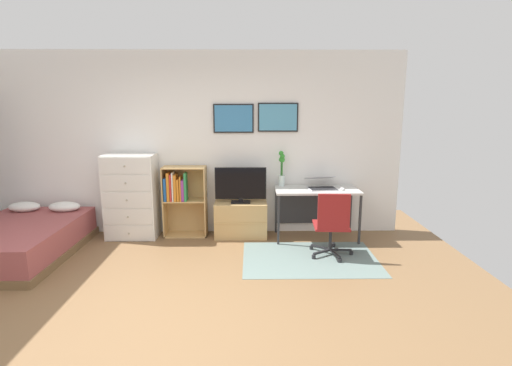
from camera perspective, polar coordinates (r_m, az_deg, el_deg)
ground_plane at (r=4.04m, az=-12.92°, el=-17.65°), size 7.20×7.20×0.00m
wall_back_with_posters at (r=5.96m, az=-8.52°, el=5.62°), size 6.12×0.09×2.70m
area_rug at (r=5.16m, az=7.80°, el=-10.77°), size 1.70×1.20×0.01m
bed at (r=5.97m, az=-31.03°, el=-7.08°), size 1.31×1.90×0.55m
dresser at (r=6.02m, az=-17.60°, el=-1.88°), size 0.73×0.46×1.23m
bookshelf at (r=5.91m, az=-10.76°, el=-1.79°), size 0.63×0.30×1.04m
tv_stand at (r=5.86m, az=-2.20°, el=-5.28°), size 0.77×0.41×0.52m
television at (r=5.72m, az=-2.25°, el=-0.35°), size 0.75×0.16×0.52m
desk at (r=5.83m, az=8.65°, el=-1.99°), size 1.20×0.59×0.74m
office_chair at (r=5.11m, az=10.95°, el=-5.71°), size 0.57×0.58×0.86m
laptop at (r=5.79m, az=9.42°, el=-0.06°), size 0.45×0.48×0.17m
computer_mouse at (r=5.73m, az=12.40°, el=-0.82°), size 0.06×0.10×0.03m
bamboo_vase at (r=5.82m, az=3.75°, el=2.22°), size 0.09×0.10×0.53m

